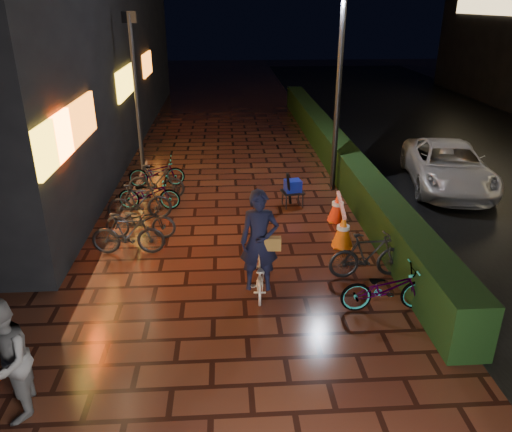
{
  "coord_description": "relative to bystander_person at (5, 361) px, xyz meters",
  "views": [
    {
      "loc": [
        -0.27,
        -7.76,
        5.02
      ],
      "look_at": [
        0.29,
        1.28,
        1.1
      ],
      "focal_mm": 35.0,
      "sensor_mm": 36.0,
      "label": 1
    }
  ],
  "objects": [
    {
      "name": "parked_bikes_hedge",
      "position": [
        5.57,
        2.62,
        -0.41
      ],
      "size": [
        1.62,
        1.68,
        0.94
      ],
      "color": "black",
      "rests_on": "ground"
    },
    {
      "name": "lamp_post_sf",
      "position": [
        0.18,
        10.3,
        1.75
      ],
      "size": [
        0.45,
        0.19,
        4.75
      ],
      "color": "black",
      "rests_on": "ground"
    },
    {
      "name": "ground",
      "position": [
        3.11,
        2.55,
        -0.86
      ],
      "size": [
        80.0,
        80.0,
        0.0
      ],
      "primitive_type": "plane",
      "color": "#381911",
      "rests_on": "ground"
    },
    {
      "name": "cart_assembly",
      "position": [
        4.55,
        6.96,
        -0.32
      ],
      "size": [
        0.63,
        0.66,
        1.05
      ],
      "color": "black",
      "rests_on": "ground"
    },
    {
      "name": "lamp_post_hedge",
      "position": [
        5.89,
        8.23,
        2.16
      ],
      "size": [
        0.52,
        0.23,
        5.49
      ],
      "color": "black",
      "rests_on": "ground"
    },
    {
      "name": "cyclist",
      "position": [
        3.4,
        2.79,
        -0.1
      ],
      "size": [
        0.75,
        1.45,
        2.04
      ],
      "color": "silver",
      "rests_on": "ground"
    },
    {
      "name": "van",
      "position": [
        9.25,
        8.22,
        -0.22
      ],
      "size": [
        2.91,
        4.85,
        1.26
      ],
      "primitive_type": "imported",
      "rotation": [
        0.0,
        0.0,
        -0.19
      ],
      "color": "silver",
      "rests_on": "ground"
    },
    {
      "name": "bystander_person",
      "position": [
        0.0,
        0.0,
        0.0
      ],
      "size": [
        0.84,
        0.97,
        1.72
      ],
      "primitive_type": "imported",
      "rotation": [
        0.0,
        0.0,
        -1.32
      ],
      "color": "#505052",
      "rests_on": "ground"
    },
    {
      "name": "hedge",
      "position": [
        6.41,
        10.55,
        -0.36
      ],
      "size": [
        0.7,
        20.0,
        1.0
      ],
      "primitive_type": "cube",
      "color": "black",
      "rests_on": "ground"
    },
    {
      "name": "traffic_barrier",
      "position": [
        5.46,
        5.29,
        -0.49
      ],
      "size": [
        0.65,
        1.86,
        0.75
      ],
      "color": "orange",
      "rests_on": "ground"
    },
    {
      "name": "parked_bikes_storefront",
      "position": [
        0.8,
        6.67,
        -0.41
      ],
      "size": [
        1.83,
        4.88,
        0.94
      ],
      "color": "black",
      "rests_on": "ground"
    }
  ]
}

